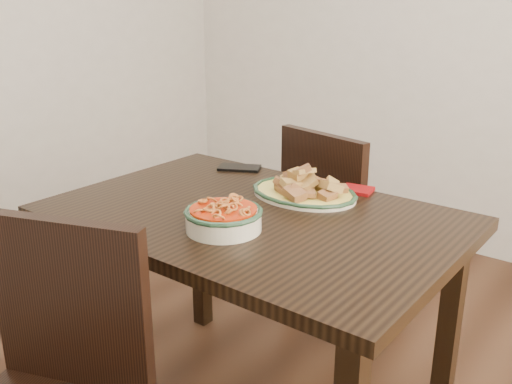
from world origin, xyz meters
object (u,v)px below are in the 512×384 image
Objects in this scene: dining_table at (252,240)px; chair_far at (338,222)px; smartphone at (239,168)px; noodle_bowl at (223,216)px; fish_plate at (304,183)px.

dining_table is 1.40× the size of chair_far.
dining_table is at bearing -73.49° from smartphone.
dining_table is at bearing 98.51° from noodle_bowl.
noodle_bowl is 1.42× the size of smartphone.
dining_table is 5.51× the size of noodle_bowl.
smartphone is at bearing 124.98° from noodle_bowl.
noodle_bowl reaches higher than dining_table.
noodle_bowl is at bearing 107.47° from chair_far.
noodle_bowl is (0.08, -0.80, 0.29)m from chair_far.
fish_plate is 1.62× the size of noodle_bowl.
fish_plate is at bearing 78.62° from dining_table.
fish_plate is 0.39m from smartphone.
chair_far is 0.86m from noodle_bowl.
chair_far is at bearing 95.44° from noodle_bowl.
dining_table is at bearing -101.38° from fish_plate.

